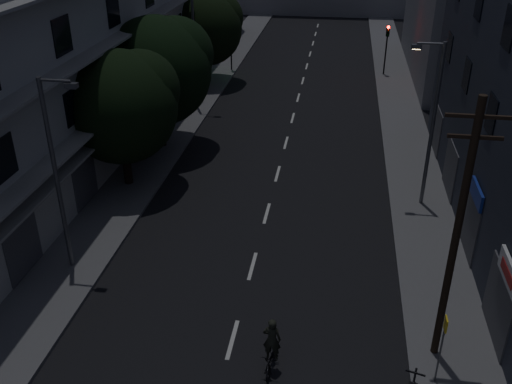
# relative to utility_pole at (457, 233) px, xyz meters

# --- Properties ---
(ground) EXTENTS (160.00, 160.00, 0.00)m
(ground) POSITION_rel_utility_pole_xyz_m (-6.89, 18.19, -4.87)
(ground) COLOR black
(ground) RESTS_ON ground
(sidewalk_left) EXTENTS (3.00, 90.00, 0.15)m
(sidewalk_left) POSITION_rel_utility_pole_xyz_m (-14.39, 18.19, -4.79)
(sidewalk_left) COLOR #565659
(sidewalk_left) RESTS_ON ground
(sidewalk_right) EXTENTS (3.00, 90.00, 0.15)m
(sidewalk_right) POSITION_rel_utility_pole_xyz_m (0.61, 18.19, -4.79)
(sidewalk_right) COLOR #565659
(sidewalk_right) RESTS_ON ground
(lane_markings) EXTENTS (0.15, 60.50, 0.01)m
(lane_markings) POSITION_rel_utility_pole_xyz_m (-6.89, 24.44, -4.86)
(lane_markings) COLOR beige
(lane_markings) RESTS_ON ground
(building_left) EXTENTS (7.00, 36.00, 14.00)m
(building_left) POSITION_rel_utility_pole_xyz_m (-18.87, 11.19, 2.13)
(building_left) COLOR #A8A8A3
(building_left) RESTS_ON ground
(tree_near) EXTENTS (5.77, 5.77, 7.11)m
(tree_near) POSITION_rel_utility_pole_xyz_m (-14.55, 10.69, -0.27)
(tree_near) COLOR black
(tree_near) RESTS_ON sidewalk_left
(tree_mid) EXTENTS (6.32, 6.32, 7.78)m
(tree_mid) POSITION_rel_utility_pole_xyz_m (-14.24, 15.91, 0.14)
(tree_mid) COLOR black
(tree_mid) RESTS_ON sidewalk_left
(tree_far) EXTENTS (5.74, 5.74, 7.10)m
(tree_far) POSITION_rel_utility_pole_xyz_m (-14.54, 29.51, -0.27)
(tree_far) COLOR black
(tree_far) RESTS_ON sidewalk_left
(traffic_signal_far_right) EXTENTS (0.28, 0.37, 4.10)m
(traffic_signal_far_right) POSITION_rel_utility_pole_xyz_m (-0.19, 33.61, -1.77)
(traffic_signal_far_right) COLOR black
(traffic_signal_far_right) RESTS_ON sidewalk_right
(traffic_signal_far_left) EXTENTS (0.28, 0.37, 4.10)m
(traffic_signal_far_left) POSITION_rel_utility_pole_xyz_m (-13.31, 33.05, -1.77)
(traffic_signal_far_left) COLOR black
(traffic_signal_far_left) RESTS_ON sidewalk_left
(street_lamp_left_near) EXTENTS (1.51, 0.25, 8.00)m
(street_lamp_left_near) POSITION_rel_utility_pole_xyz_m (-14.21, 2.97, -0.27)
(street_lamp_left_near) COLOR #56575D
(street_lamp_left_near) RESTS_ON sidewalk_left
(street_lamp_right) EXTENTS (1.51, 0.25, 8.00)m
(street_lamp_right) POSITION_rel_utility_pole_xyz_m (0.52, 10.69, -0.27)
(street_lamp_right) COLOR #55575C
(street_lamp_right) RESTS_ON sidewalk_right
(street_lamp_left_far) EXTENTS (1.51, 0.25, 8.00)m
(street_lamp_left_far) POSITION_rel_utility_pole_xyz_m (-13.76, 22.88, -0.27)
(street_lamp_left_far) COLOR #53545A
(street_lamp_left_far) RESTS_ON sidewalk_left
(utility_pole) EXTENTS (1.80, 0.24, 9.00)m
(utility_pole) POSITION_rel_utility_pole_xyz_m (0.00, 0.00, 0.00)
(utility_pole) COLOR black
(utility_pole) RESTS_ON sidewalk_right
(bus_stop_sign) EXTENTS (0.06, 0.35, 2.52)m
(bus_stop_sign) POSITION_rel_utility_pole_xyz_m (-0.14, -1.34, -2.98)
(bus_stop_sign) COLOR #595B60
(bus_stop_sign) RESTS_ON sidewalk_right
(cyclist) EXTENTS (0.66, 1.64, 2.04)m
(cyclist) POSITION_rel_utility_pole_xyz_m (-5.37, -1.44, -4.18)
(cyclist) COLOR black
(cyclist) RESTS_ON ground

